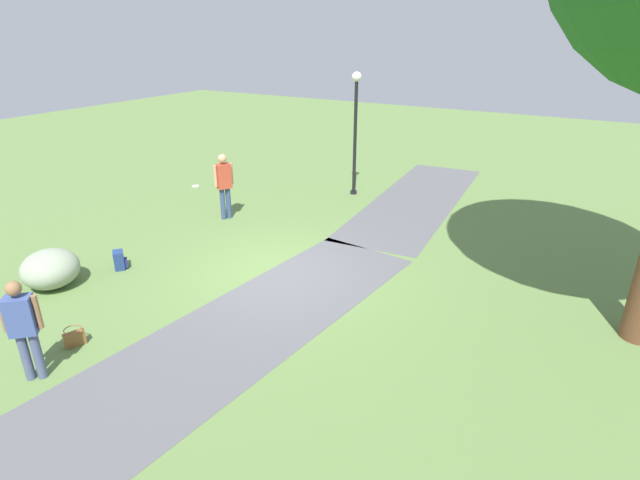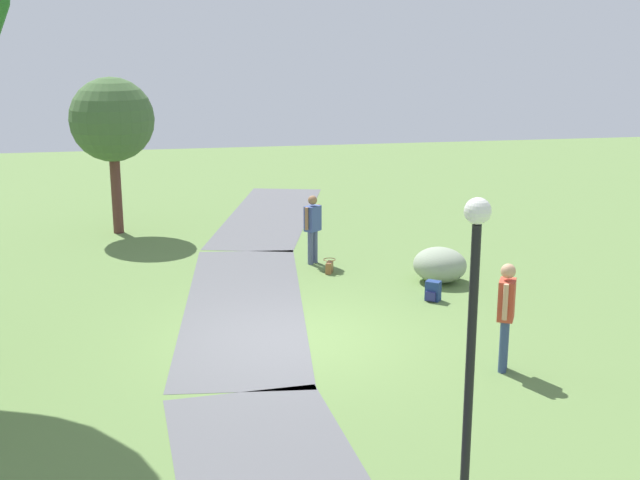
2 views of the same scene
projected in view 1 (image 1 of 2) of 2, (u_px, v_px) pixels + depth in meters
The scene contains 10 objects.
ground_plane at pixel (281, 273), 10.43m from camera, with size 48.00×48.00×0.00m, color #5D7B40.
footpath_segment_near at pixel (417, 200), 14.84m from camera, with size 8.13×2.79×0.01m.
footpath_segment_mid at pixel (248, 326), 8.58m from camera, with size 8.20×3.13×0.01m.
lamp_post at pixel (355, 121), 14.51m from camera, with size 0.28×0.28×3.58m.
lawn_boulder at pixel (50, 269), 9.78m from camera, with size 1.57×1.57×0.74m.
woman_with_handbag at pixel (23, 325), 6.96m from camera, with size 0.42×0.43×1.59m.
man_near_boulder at pixel (224, 182), 13.00m from camera, with size 0.47×0.38×1.75m.
handbag_on_grass at pixel (74, 338), 8.01m from camera, with size 0.35×0.35×0.31m.
backpack_by_boulder at pixel (120, 260), 10.55m from camera, with size 0.35×0.35×0.40m.
frisbee_on_grass at pixel (196, 186), 16.08m from camera, with size 0.23×0.23×0.02m.
Camera 1 is at (7.66, 5.36, 4.74)m, focal length 28.02 mm.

